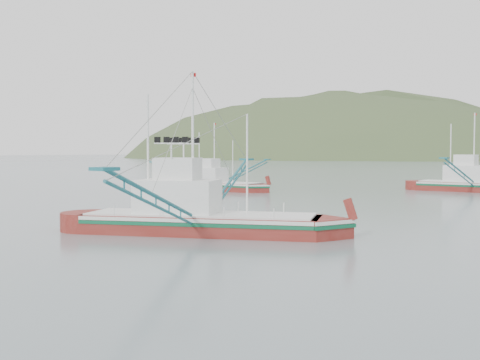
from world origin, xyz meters
The scene contains 5 objects.
ground centered at (0.00, 0.00, 0.00)m, with size 1200.00×1200.00×0.00m, color slate.
main_boat centered at (2.35, -1.69, 2.38)m, with size 16.11×27.15×11.56m.
bg_boat_left centered at (-24.33, 32.81, 1.38)m, with size 13.78×24.93×10.09m.
bg_boat_far centered at (5.38, 51.46, 1.56)m, with size 15.55×28.13×11.38m.
headland_left centered at (-180.00, 360.00, 0.00)m, with size 448.00×308.00×210.00m, color #394B26.
Camera 1 is at (28.34, -31.76, 5.53)m, focal length 45.00 mm.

